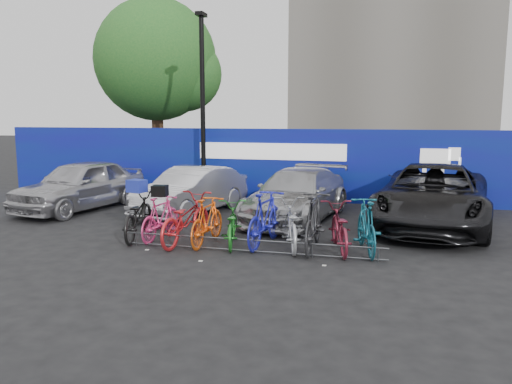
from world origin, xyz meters
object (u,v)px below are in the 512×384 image
(car_2, at_px, (297,195))
(bike_8, at_px, (339,228))
(bike_0, at_px, (138,215))
(car_1, at_px, (192,190))
(bike_9, at_px, (366,226))
(lamppost, at_px, (203,102))
(bike_5, at_px, (265,219))
(bike_7, at_px, (313,222))
(car_0, at_px, (80,185))
(bike_1, at_px, (161,218))
(bike_3, at_px, (207,221))
(bike_2, at_px, (186,219))
(bike_6, at_px, (291,224))
(bike_4, at_px, (231,224))
(tree, at_px, (161,63))
(bike_rack, at_px, (250,246))
(car_3, at_px, (433,196))

(car_2, relative_size, bike_8, 2.48)
(car_2, height_order, bike_0, car_2)
(car_1, bearing_deg, bike_9, -17.00)
(lamppost, relative_size, bike_5, 3.03)
(bike_7, distance_m, bike_8, 0.55)
(car_0, height_order, car_2, car_0)
(bike_1, xyz_separation_m, bike_3, (1.20, -0.18, 0.02))
(car_1, relative_size, bike_3, 2.33)
(bike_0, relative_size, bike_2, 0.98)
(bike_1, relative_size, bike_2, 0.80)
(lamppost, bearing_deg, car_0, -139.96)
(bike_1, height_order, bike_8, bike_1)
(bike_5, bearing_deg, lamppost, -50.22)
(car_1, distance_m, bike_6, 4.64)
(bike_3, relative_size, bike_9, 0.93)
(lamppost, bearing_deg, bike_0, -86.46)
(bike_4, height_order, bike_6, bike_6)
(bike_5, bearing_deg, car_1, -38.74)
(car_0, xyz_separation_m, bike_9, (8.57, -2.83, -0.19))
(tree, xyz_separation_m, bike_1, (4.48, -10.03, -4.56))
(lamppost, height_order, bike_2, lamppost)
(car_2, relative_size, bike_0, 2.29)
(bike_5, height_order, bike_7, bike_7)
(car_0, xyz_separation_m, car_1, (3.50, 0.25, -0.08))
(bike_rack, xyz_separation_m, bike_2, (-1.61, 0.44, 0.39))
(lamppost, xyz_separation_m, bike_5, (3.36, -5.33, -2.67))
(bike_7, bearing_deg, bike_0, -0.36)
(car_1, relative_size, bike_4, 2.30)
(bike_0, height_order, bike_5, bike_5)
(bike_7, bearing_deg, bike_8, -170.61)
(tree, xyz_separation_m, car_0, (0.54, -7.21, -4.31))
(bike_0, bearing_deg, bike_rack, 156.74)
(lamppost, height_order, bike_8, lamppost)
(bike_2, height_order, bike_5, bike_5)
(car_3, height_order, bike_9, car_3)
(lamppost, xyz_separation_m, bike_3, (2.10, -5.55, -2.74))
(bike_6, bearing_deg, bike_8, 163.71)
(car_1, bearing_deg, car_3, 13.65)
(bike_2, bearing_deg, car_2, -114.76)
(car_0, relative_size, bike_4, 2.49)
(bike_5, distance_m, bike_6, 0.58)
(lamppost, xyz_separation_m, bike_6, (3.94, -5.36, -2.75))
(car_2, bearing_deg, bike_8, -54.53)
(tree, xyz_separation_m, car_3, (10.69, -7.03, -4.27))
(car_1, distance_m, bike_5, 4.20)
(bike_8, relative_size, bike_9, 1.01)
(car_1, height_order, bike_9, car_1)
(bike_4, distance_m, bike_8, 2.34)
(bike_2, relative_size, bike_3, 1.19)
(car_0, xyz_separation_m, bike_0, (3.37, -2.83, -0.22))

